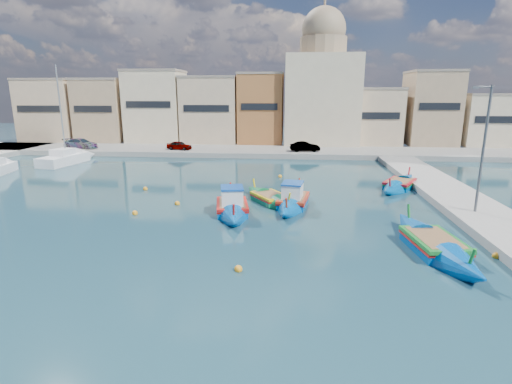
% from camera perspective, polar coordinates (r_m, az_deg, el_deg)
% --- Properties ---
extents(ground, '(160.00, 160.00, 0.00)m').
position_cam_1_polar(ground, '(21.09, -12.59, -7.36)').
color(ground, '#163542').
rests_on(ground, ground).
extents(north_quay, '(80.00, 8.00, 0.60)m').
position_cam_1_polar(north_quay, '(51.55, -1.65, 5.84)').
color(north_quay, gray).
rests_on(north_quay, ground).
extents(north_townhouses, '(83.20, 7.87, 10.19)m').
position_cam_1_polar(north_townhouses, '(58.06, 5.93, 11.34)').
color(north_townhouses, tan).
rests_on(north_townhouses, ground).
extents(church_block, '(10.00, 10.00, 19.10)m').
position_cam_1_polar(church_block, '(58.76, 9.36, 14.59)').
color(church_block, beige).
rests_on(church_block, ground).
extents(quay_street_lamp, '(1.18, 0.16, 8.00)m').
position_cam_1_polar(quay_street_lamp, '(27.19, 29.62, 5.36)').
color(quay_street_lamp, '#595B60').
rests_on(quay_street_lamp, ground).
extents(parked_cars, '(32.98, 2.29, 1.28)m').
position_cam_1_polar(parked_cars, '(52.32, -13.35, 6.59)').
color(parked_cars, '#4C1919').
rests_on(parked_cars, north_quay).
extents(luzzu_turquoise_cabin, '(2.94, 8.43, 2.65)m').
position_cam_1_polar(luzzu_turquoise_cabin, '(27.65, 5.33, -1.27)').
color(luzzu_turquoise_cabin, '#0059AA').
rests_on(luzzu_turquoise_cabin, ground).
extents(luzzu_blue_cabin, '(3.34, 8.02, 2.76)m').
position_cam_1_polar(luzzu_blue_cabin, '(25.90, -3.44, -2.24)').
color(luzzu_blue_cabin, '#0055A9').
rests_on(luzzu_blue_cabin, ground).
extents(luzzu_cyan_mid, '(5.42, 7.76, 2.32)m').
position_cam_1_polar(luzzu_cyan_mid, '(34.61, 19.81, 0.92)').
color(luzzu_cyan_mid, '#00569B').
rests_on(luzzu_cyan_mid, ground).
extents(luzzu_green, '(5.28, 6.72, 2.17)m').
position_cam_1_polar(luzzu_green, '(28.28, 2.04, -1.05)').
color(luzzu_green, '#0A7143').
rests_on(luzzu_green, ground).
extents(luzzu_blue_south, '(3.16, 9.15, 2.59)m').
position_cam_1_polar(luzzu_blue_south, '(21.56, 24.04, -7.03)').
color(luzzu_blue_south, '#004FA8').
rests_on(luzzu_blue_south, ground).
extents(yacht_north, '(3.52, 8.71, 11.31)m').
position_cam_1_polar(yacht_north, '(49.88, -24.48, 4.50)').
color(yacht_north, white).
rests_on(yacht_north, ground).
extents(yacht_midnorth, '(3.43, 7.42, 10.13)m').
position_cam_1_polar(yacht_midnorth, '(46.90, -32.52, 2.98)').
color(yacht_midnorth, white).
rests_on(yacht_midnorth, ground).
extents(mooring_buoys, '(21.80, 20.55, 0.36)m').
position_cam_1_polar(mooring_buoys, '(26.39, -2.38, -2.50)').
color(mooring_buoys, '#FF9E1A').
rests_on(mooring_buoys, ground).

